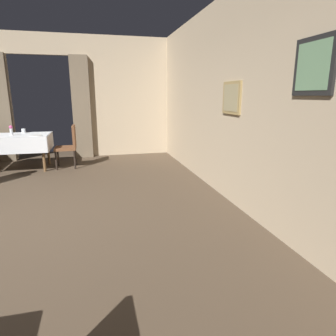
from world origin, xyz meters
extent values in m
cube|color=tan|center=(3.20, 0.00, 1.50)|extent=(0.12, 8.40, 3.00)
cube|color=black|center=(3.12, -1.40, 1.81)|extent=(0.03, 0.50, 0.51)
cube|color=#668C66|center=(3.11, -1.40, 1.81)|extent=(0.01, 0.41, 0.42)
cube|color=#997F4C|center=(3.12, 0.20, 1.53)|extent=(0.03, 0.53, 0.45)
cube|color=#998C66|center=(3.11, 0.20, 1.53)|extent=(0.01, 0.43, 0.37)
cube|color=tan|center=(1.95, 4.20, 1.50)|extent=(2.50, 0.12, 3.00)
cube|color=tan|center=(0.00, 4.20, 2.75)|extent=(1.40, 0.12, 0.50)
cube|color=#70604C|center=(-0.92, 4.06, 1.25)|extent=(0.44, 0.14, 2.51)
cube|color=#70604C|center=(0.92, 4.06, 1.25)|extent=(0.44, 0.14, 2.51)
cylinder|color=brown|center=(0.14, 2.71, 0.35)|extent=(0.06, 0.06, 0.71)
cylinder|color=brown|center=(0.14, 3.38, 0.35)|extent=(0.06, 0.06, 0.71)
cube|color=brown|center=(-0.40, 3.05, 0.72)|extent=(1.24, 0.83, 0.03)
cube|color=white|center=(-0.40, 3.05, 0.74)|extent=(1.30, 0.89, 0.01)
cube|color=white|center=(-0.40, 2.60, 0.58)|extent=(1.30, 0.02, 0.33)
cube|color=white|center=(-0.40, 3.49, 0.58)|extent=(1.30, 0.02, 0.33)
cube|color=white|center=(0.25, 3.05, 0.58)|extent=(0.02, 0.89, 0.33)
cylinder|color=black|center=(0.37, 2.77, 0.21)|extent=(0.04, 0.04, 0.42)
cylinder|color=black|center=(0.37, 3.15, 0.21)|extent=(0.04, 0.04, 0.42)
cylinder|color=black|center=(0.75, 2.77, 0.21)|extent=(0.04, 0.04, 0.42)
cylinder|color=black|center=(0.75, 3.15, 0.21)|extent=(0.04, 0.04, 0.42)
cube|color=brown|center=(0.56, 2.96, 0.43)|extent=(0.44, 0.44, 0.06)
cube|color=brown|center=(0.76, 2.96, 0.69)|extent=(0.05, 0.42, 0.48)
cylinder|color=silver|center=(-0.47, 2.96, 0.82)|extent=(0.06, 0.06, 0.14)
sphere|color=#D84C8C|center=(-0.47, 2.96, 0.92)|extent=(0.07, 0.07, 0.07)
cylinder|color=silver|center=(-0.33, 3.36, 0.80)|extent=(0.08, 0.08, 0.10)
cylinder|color=white|center=(0.03, 2.78, 0.76)|extent=(0.23, 0.23, 0.01)
camera|label=1|loc=(1.21, -3.74, 1.56)|focal=31.41mm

